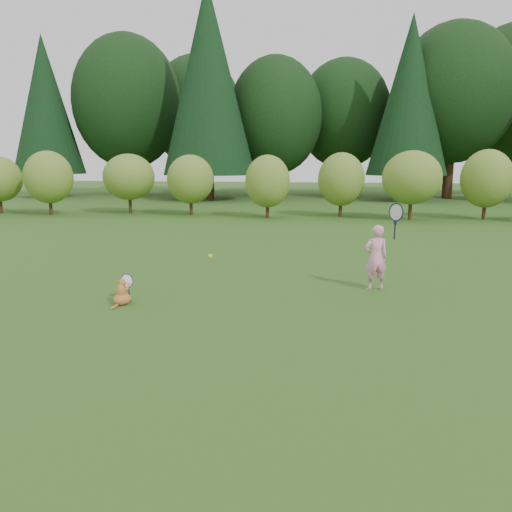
# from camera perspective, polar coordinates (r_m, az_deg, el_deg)

# --- Properties ---
(ground) EXTENTS (100.00, 100.00, 0.00)m
(ground) POSITION_cam_1_polar(r_m,az_deg,el_deg) (7.78, -2.47, -6.11)
(ground) COLOR #234914
(ground) RESTS_ON ground
(shrub_row) EXTENTS (28.00, 3.00, 2.80)m
(shrub_row) POSITION_cam_1_polar(r_m,az_deg,el_deg) (20.36, 5.33, 8.26)
(shrub_row) COLOR olive
(shrub_row) RESTS_ON ground
(woodland_backdrop) EXTENTS (48.00, 10.00, 15.00)m
(woodland_backdrop) POSITION_cam_1_polar(r_m,az_deg,el_deg) (30.77, 7.10, 20.44)
(woodland_backdrop) COLOR black
(woodland_backdrop) RESTS_ON ground
(child) EXTENTS (0.66, 0.44, 1.75)m
(child) POSITION_cam_1_polar(r_m,az_deg,el_deg) (9.07, 13.61, 0.00)
(child) COLOR #FF98C2
(child) RESTS_ON ground
(cat) EXTENTS (0.43, 0.67, 0.57)m
(cat) POSITION_cam_1_polar(r_m,az_deg,el_deg) (8.27, -15.06, -3.87)
(cat) COLOR #B66923
(cat) RESTS_ON ground
(tennis_ball) EXTENTS (0.07, 0.07, 0.07)m
(tennis_ball) POSITION_cam_1_polar(r_m,az_deg,el_deg) (7.68, -5.25, -0.01)
(tennis_ball) COLOR yellow
(tennis_ball) RESTS_ON ground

